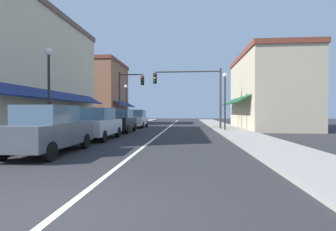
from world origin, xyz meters
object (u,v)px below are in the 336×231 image
object	(u,v)px
parked_car_nearest_left	(49,130)
traffic_signal_left_corner	(128,91)
traffic_signal_mast_arm	(196,87)
street_lamp_left_near	(49,79)
parked_car_third_left	(121,121)
street_lamp_right_mid	(225,92)
parked_car_far_left	(137,119)
parked_car_second_left	(97,124)
street_lamp_left_far	(126,98)

from	to	relation	value
parked_car_nearest_left	traffic_signal_left_corner	size ratio (longest dim) A/B	0.75
traffic_signal_mast_arm	street_lamp_left_near	xyz separation A→B (m)	(-7.54, -10.09, -0.56)
parked_car_third_left	street_lamp_left_near	size ratio (longest dim) A/B	0.88
street_lamp_right_mid	traffic_signal_left_corner	bearing A→B (deg)	157.26
parked_car_far_left	street_lamp_left_near	bearing A→B (deg)	-99.41
parked_car_third_left	traffic_signal_left_corner	xyz separation A→B (m)	(-0.82, 5.36, 2.70)
parked_car_nearest_left	traffic_signal_left_corner	xyz separation A→B (m)	(-0.85, 15.05, 2.70)
parked_car_nearest_left	traffic_signal_mast_arm	size ratio (longest dim) A/B	0.69
street_lamp_left_near	parked_car_third_left	bearing A→B (deg)	75.24
traffic_signal_mast_arm	traffic_signal_left_corner	world-z (taller)	traffic_signal_left_corner
traffic_signal_mast_arm	street_lamp_right_mid	world-z (taller)	traffic_signal_mast_arm
traffic_signal_mast_arm	traffic_signal_left_corner	bearing A→B (deg)	163.72
parked_car_second_left	street_lamp_right_mid	bearing A→B (deg)	38.78
parked_car_second_left	traffic_signal_left_corner	distance (m)	10.73
parked_car_third_left	street_lamp_right_mid	bearing A→B (deg)	9.76
parked_car_second_left	parked_car_third_left	distance (m)	4.99
traffic_signal_left_corner	street_lamp_left_far	size ratio (longest dim) A/B	1.20
parked_car_nearest_left	street_lamp_left_far	world-z (taller)	street_lamp_left_far
street_lamp_left_near	street_lamp_left_far	bearing A→B (deg)	89.79
parked_car_second_left	parked_car_third_left	bearing A→B (deg)	90.00
traffic_signal_mast_arm	street_lamp_right_mid	size ratio (longest dim) A/B	1.29
parked_car_second_left	street_lamp_right_mid	world-z (taller)	street_lamp_right_mid
traffic_signal_mast_arm	street_lamp_left_near	bearing A→B (deg)	-126.77
parked_car_third_left	parked_car_far_left	distance (m)	5.90
street_lamp_right_mid	street_lamp_left_far	bearing A→B (deg)	146.07
parked_car_second_left	street_lamp_left_near	xyz separation A→B (m)	(-1.83, -1.67, 2.31)
traffic_signal_left_corner	street_lamp_left_near	world-z (taller)	traffic_signal_left_corner
parked_car_nearest_left	parked_car_second_left	world-z (taller)	same
street_lamp_left_near	street_lamp_left_far	xyz separation A→B (m)	(0.05, 14.87, -0.10)
parked_car_far_left	street_lamp_left_near	world-z (taller)	street_lamp_left_near
street_lamp_left_near	street_lamp_right_mid	bearing A→B (deg)	40.17
parked_car_nearest_left	traffic_signal_left_corner	distance (m)	15.32
parked_car_second_left	traffic_signal_mast_arm	size ratio (longest dim) A/B	0.69
parked_car_far_left	street_lamp_left_near	xyz separation A→B (m)	(-1.75, -12.56, 2.31)
street_lamp_left_far	parked_car_second_left	bearing A→B (deg)	-82.35
parked_car_nearest_left	street_lamp_left_far	xyz separation A→B (m)	(-1.74, 17.90, 2.21)
street_lamp_left_near	street_lamp_right_mid	xyz separation A→B (m)	(9.83, 8.30, -0.03)
parked_car_far_left	traffic_signal_mast_arm	bearing A→B (deg)	-24.56
parked_car_third_left	street_lamp_right_mid	size ratio (longest dim) A/B	0.89
traffic_signal_mast_arm	traffic_signal_left_corner	xyz separation A→B (m)	(-6.61, 1.93, -0.16)
parked_car_nearest_left	parked_car_third_left	xyz separation A→B (m)	(-0.04, 9.69, 0.00)
traffic_signal_left_corner	street_lamp_right_mid	xyz separation A→B (m)	(8.89, -3.73, -0.42)
parked_car_nearest_left	traffic_signal_mast_arm	xyz separation A→B (m)	(5.75, 13.13, 2.87)
traffic_signal_left_corner	street_lamp_right_mid	size ratio (longest dim) A/B	1.17
parked_car_far_left	street_lamp_left_far	bearing A→B (deg)	124.88
parked_car_third_left	street_lamp_right_mid	world-z (taller)	street_lamp_right_mid
parked_car_nearest_left	street_lamp_left_far	size ratio (longest dim) A/B	0.90
parked_car_third_left	traffic_signal_left_corner	bearing A→B (deg)	96.96
street_lamp_left_near	street_lamp_right_mid	distance (m)	12.86
traffic_signal_mast_arm	street_lamp_right_mid	xyz separation A→B (m)	(2.28, -1.80, -0.59)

